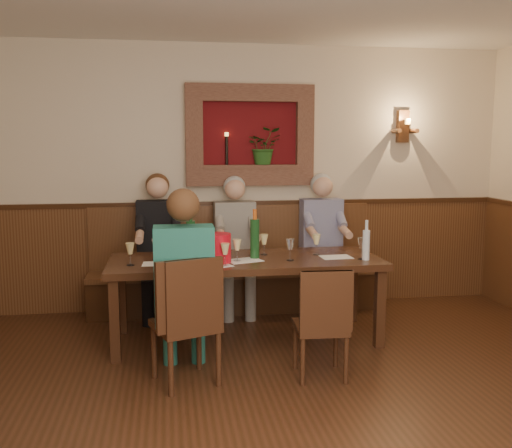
{
  "coord_description": "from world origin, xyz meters",
  "views": [
    {
      "loc": [
        -0.68,
        -3.08,
        1.76
      ],
      "look_at": [
        0.1,
        1.9,
        1.05
      ],
      "focal_mm": 40.0,
      "sensor_mm": 36.0,
      "label": 1
    }
  ],
  "objects_px": {
    "dining_table": "(246,267)",
    "water_bottle": "(366,244)",
    "bench": "(234,280)",
    "wine_bottle_green_a": "(255,238)",
    "spittoon_bucket": "(218,248)",
    "person_chair_front": "(184,301)",
    "person_bench_mid": "(236,257)",
    "chair_near_left": "(187,346)",
    "chair_near_right": "(321,345)",
    "person_bench_right": "(323,254)",
    "person_bench_left": "(159,258)",
    "wine_bottle_green_b": "(191,238)"
  },
  "relations": [
    {
      "from": "person_chair_front",
      "to": "person_bench_mid",
      "type": "bearing_deg",
      "value": 70.21
    },
    {
      "from": "spittoon_bucket",
      "to": "water_bottle",
      "type": "relative_size",
      "value": 0.71
    },
    {
      "from": "person_chair_front",
      "to": "wine_bottle_green_b",
      "type": "distance_m",
      "value": 0.95
    },
    {
      "from": "person_chair_front",
      "to": "spittoon_bucket",
      "type": "xyz_separation_m",
      "value": [
        0.31,
        0.64,
        0.27
      ]
    },
    {
      "from": "chair_near_right",
      "to": "wine_bottle_green_b",
      "type": "xyz_separation_m",
      "value": [
        -0.92,
        1.02,
        0.68
      ]
    },
    {
      "from": "person_bench_mid",
      "to": "person_bench_right",
      "type": "height_order",
      "value": "person_bench_right"
    },
    {
      "from": "chair_near_left",
      "to": "person_bench_left",
      "type": "xyz_separation_m",
      "value": [
        -0.21,
        1.71,
        0.33
      ]
    },
    {
      "from": "chair_near_left",
      "to": "spittoon_bucket",
      "type": "height_order",
      "value": "spittoon_bucket"
    },
    {
      "from": "person_bench_mid",
      "to": "spittoon_bucket",
      "type": "height_order",
      "value": "person_bench_mid"
    },
    {
      "from": "chair_near_right",
      "to": "person_chair_front",
      "type": "xyz_separation_m",
      "value": [
        -1.01,
        0.14,
        0.35
      ]
    },
    {
      "from": "chair_near_right",
      "to": "water_bottle",
      "type": "relative_size",
      "value": 2.43
    },
    {
      "from": "chair_near_left",
      "to": "chair_near_right",
      "type": "xyz_separation_m",
      "value": [
        1.01,
        -0.04,
        -0.03
      ]
    },
    {
      "from": "person_bench_mid",
      "to": "person_bench_left",
      "type": "bearing_deg",
      "value": -179.93
    },
    {
      "from": "chair_near_right",
      "to": "chair_near_left",
      "type": "bearing_deg",
      "value": -179.08
    },
    {
      "from": "person_bench_left",
      "to": "wine_bottle_green_a",
      "type": "relative_size",
      "value": 3.33
    },
    {
      "from": "dining_table",
      "to": "person_chair_front",
      "type": "distance_m",
      "value": 0.97
    },
    {
      "from": "bench",
      "to": "wine_bottle_green_b",
      "type": "relative_size",
      "value": 7.11
    },
    {
      "from": "dining_table",
      "to": "spittoon_bucket",
      "type": "relative_size",
      "value": 9.57
    },
    {
      "from": "dining_table",
      "to": "water_bottle",
      "type": "distance_m",
      "value": 1.08
    },
    {
      "from": "person_bench_right",
      "to": "spittoon_bucket",
      "type": "bearing_deg",
      "value": -140.88
    },
    {
      "from": "person_chair_front",
      "to": "person_bench_right",
      "type": "bearing_deg",
      "value": 46.85
    },
    {
      "from": "person_bench_right",
      "to": "person_chair_front",
      "type": "height_order",
      "value": "person_bench_right"
    },
    {
      "from": "chair_near_right",
      "to": "person_chair_front",
      "type": "relative_size",
      "value": 0.59
    },
    {
      "from": "dining_table",
      "to": "chair_near_right",
      "type": "xyz_separation_m",
      "value": [
        0.44,
        -0.91,
        -0.43
      ]
    },
    {
      "from": "dining_table",
      "to": "bench",
      "type": "relative_size",
      "value": 0.8
    },
    {
      "from": "person_bench_left",
      "to": "chair_near_left",
      "type": "bearing_deg",
      "value": -82.9
    },
    {
      "from": "person_bench_right",
      "to": "spittoon_bucket",
      "type": "relative_size",
      "value": 5.79
    },
    {
      "from": "person_bench_mid",
      "to": "person_bench_right",
      "type": "distance_m",
      "value": 0.93
    },
    {
      "from": "person_bench_left",
      "to": "person_bench_mid",
      "type": "bearing_deg",
      "value": 0.07
    },
    {
      "from": "person_bench_right",
      "to": "wine_bottle_green_b",
      "type": "relative_size",
      "value": 3.44
    },
    {
      "from": "chair_near_left",
      "to": "bench",
      "type": "bearing_deg",
      "value": 53.16
    },
    {
      "from": "dining_table",
      "to": "wine_bottle_green_a",
      "type": "relative_size",
      "value": 5.45
    },
    {
      "from": "person_bench_mid",
      "to": "bench",
      "type": "bearing_deg",
      "value": 95.96
    },
    {
      "from": "chair_near_right",
      "to": "person_bench_right",
      "type": "xyz_separation_m",
      "value": [
        0.5,
        1.75,
        0.35
      ]
    },
    {
      "from": "person_chair_front",
      "to": "water_bottle",
      "type": "height_order",
      "value": "person_chair_front"
    },
    {
      "from": "dining_table",
      "to": "person_bench_right",
      "type": "bearing_deg",
      "value": 41.58
    },
    {
      "from": "person_bench_left",
      "to": "person_bench_right",
      "type": "height_order",
      "value": "person_bench_left"
    },
    {
      "from": "chair_near_right",
      "to": "water_bottle",
      "type": "distance_m",
      "value": 1.11
    },
    {
      "from": "spittoon_bucket",
      "to": "water_bottle",
      "type": "height_order",
      "value": "water_bottle"
    },
    {
      "from": "spittoon_bucket",
      "to": "wine_bottle_green_b",
      "type": "relative_size",
      "value": 0.59
    },
    {
      "from": "bench",
      "to": "wine_bottle_green_a",
      "type": "xyz_separation_m",
      "value": [
        0.08,
        -0.95,
        0.61
      ]
    },
    {
      "from": "chair_near_left",
      "to": "person_bench_mid",
      "type": "distance_m",
      "value": 1.83
    },
    {
      "from": "person_bench_mid",
      "to": "spittoon_bucket",
      "type": "distance_m",
      "value": 1.05
    },
    {
      "from": "person_bench_right",
      "to": "wine_bottle_green_a",
      "type": "bearing_deg",
      "value": -135.73
    },
    {
      "from": "chair_near_right",
      "to": "wine_bottle_green_b",
      "type": "height_order",
      "value": "wine_bottle_green_b"
    },
    {
      "from": "chair_near_left",
      "to": "person_bench_right",
      "type": "height_order",
      "value": "person_bench_right"
    },
    {
      "from": "chair_near_left",
      "to": "person_bench_mid",
      "type": "relative_size",
      "value": 0.68
    },
    {
      "from": "person_bench_right",
      "to": "water_bottle",
      "type": "relative_size",
      "value": 4.12
    },
    {
      "from": "person_bench_mid",
      "to": "water_bottle",
      "type": "bearing_deg",
      "value": -46.06
    },
    {
      "from": "bench",
      "to": "chair_near_left",
      "type": "xyz_separation_m",
      "value": [
        -0.56,
        -1.81,
        -0.05
      ]
    }
  ]
}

